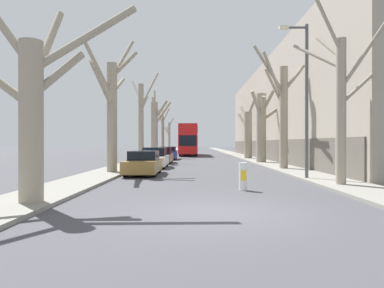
% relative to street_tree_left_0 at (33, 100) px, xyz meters
% --- Properties ---
extents(ground_plane, '(300.00, 300.00, 0.00)m').
position_rel_street_tree_left_0_xyz_m(ground_plane, '(5.20, -0.96, -3.03)').
color(ground_plane, '#424247').
extents(sidewalk_left, '(2.28, 120.00, 0.12)m').
position_rel_street_tree_left_0_xyz_m(sidewalk_left, '(-0.43, 49.04, -2.97)').
color(sidewalk_left, gray).
rests_on(sidewalk_left, ground).
extents(sidewalk_right, '(2.28, 120.00, 0.12)m').
position_rel_street_tree_left_0_xyz_m(sidewalk_right, '(10.84, 49.04, -2.97)').
color(sidewalk_right, gray).
rests_on(sidewalk_right, ground).
extents(building_facade_right, '(10.08, 46.30, 10.31)m').
position_rel_street_tree_left_0_xyz_m(building_facade_right, '(16.97, 27.51, 2.12)').
color(building_facade_right, '#9E9384').
rests_on(building_facade_right, ground).
extents(street_tree_left_0, '(5.16, 2.40, 7.08)m').
position_rel_street_tree_left_0_xyz_m(street_tree_left_0, '(0.00, 0.00, 0.00)').
color(street_tree_left_0, gray).
rests_on(street_tree_left_0, ground).
extents(street_tree_left_1, '(2.80, 5.13, 8.29)m').
position_rel_street_tree_left_0_xyz_m(street_tree_left_1, '(-0.13, 10.01, 0.76)').
color(street_tree_left_1, gray).
rests_on(street_tree_left_1, ground).
extents(street_tree_left_2, '(2.72, 3.23, 8.40)m').
position_rel_street_tree_left_0_xyz_m(street_tree_left_2, '(-0.17, 21.37, 0.91)').
color(street_tree_left_2, gray).
rests_on(street_tree_left_2, ground).
extents(street_tree_left_3, '(2.51, 3.65, 8.43)m').
position_rel_street_tree_left_0_xyz_m(street_tree_left_3, '(-0.09, 31.65, 0.84)').
color(street_tree_left_3, gray).
rests_on(street_tree_left_3, ground).
extents(street_tree_left_4, '(3.00, 3.20, 7.70)m').
position_rel_street_tree_left_0_xyz_m(street_tree_left_4, '(-0.25, 43.03, 0.59)').
color(street_tree_left_4, gray).
rests_on(street_tree_left_4, ground).
extents(street_tree_left_5, '(2.17, 2.11, 6.42)m').
position_rel_street_tree_left_0_xyz_m(street_tree_left_5, '(0.04, 53.55, -0.00)').
color(street_tree_left_5, gray).
rests_on(street_tree_left_5, ground).
extents(street_tree_right_0, '(3.38, 3.19, 8.12)m').
position_rel_street_tree_left_0_xyz_m(street_tree_right_0, '(10.56, 4.13, 0.52)').
color(street_tree_right_0, gray).
rests_on(street_tree_right_0, ground).
extents(street_tree_right_1, '(3.56, 1.92, 8.08)m').
position_rel_street_tree_left_0_xyz_m(street_tree_right_1, '(10.48, 12.79, 0.92)').
color(street_tree_right_1, gray).
rests_on(street_tree_right_1, ground).
extents(street_tree_right_2, '(3.59, 2.21, 6.32)m').
position_rel_street_tree_left_0_xyz_m(street_tree_right_2, '(10.57, 20.14, 0.34)').
color(street_tree_right_2, gray).
rests_on(street_tree_right_2, ground).
extents(street_tree_right_3, '(1.55, 3.53, 6.40)m').
position_rel_street_tree_left_0_xyz_m(street_tree_right_3, '(10.56, 27.85, -0.09)').
color(street_tree_right_3, gray).
rests_on(street_tree_right_3, ground).
extents(double_decker_bus, '(2.51, 11.78, 4.29)m').
position_rel_street_tree_left_0_xyz_m(double_decker_bus, '(3.85, 39.24, -0.59)').
color(double_decker_bus, red).
rests_on(double_decker_bus, ground).
extents(parked_car_0, '(1.73, 4.26, 1.34)m').
position_rel_street_tree_left_0_xyz_m(parked_car_0, '(1.79, 9.41, -2.38)').
color(parked_car_0, olive).
rests_on(parked_car_0, ground).
extents(parked_car_1, '(1.75, 4.05, 1.46)m').
position_rel_street_tree_left_0_xyz_m(parked_car_1, '(1.79, 14.88, -2.34)').
color(parked_car_1, silver).
rests_on(parked_car_1, ground).
extents(parked_car_2, '(1.78, 4.32, 1.42)m').
position_rel_street_tree_left_0_xyz_m(parked_car_2, '(1.79, 20.38, -2.36)').
color(parked_car_2, olive).
rests_on(parked_car_2, ground).
extents(parked_car_3, '(1.88, 4.16, 1.40)m').
position_rel_street_tree_left_0_xyz_m(parked_car_3, '(1.79, 26.91, -2.36)').
color(parked_car_3, navy).
rests_on(parked_car_3, ground).
extents(lamp_post, '(1.40, 0.20, 7.47)m').
position_rel_street_tree_left_0_xyz_m(lamp_post, '(9.94, 6.64, 1.17)').
color(lamp_post, '#4C4F54').
rests_on(lamp_post, ground).
extents(traffic_bollard, '(0.31, 0.32, 1.05)m').
position_rel_street_tree_left_0_xyz_m(traffic_bollard, '(6.48, 3.12, -2.50)').
color(traffic_bollard, white).
rests_on(traffic_bollard, ground).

